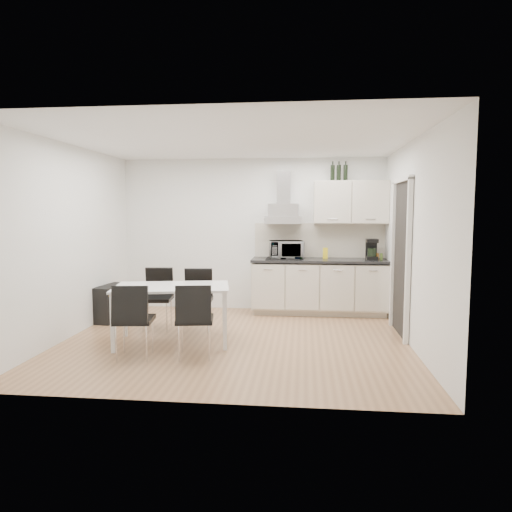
{
  "coord_description": "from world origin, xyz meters",
  "views": [
    {
      "loc": [
        0.89,
        -5.84,
        1.7
      ],
      "look_at": [
        0.25,
        0.28,
        1.1
      ],
      "focal_mm": 32.0,
      "sensor_mm": 36.0,
      "label": 1
    }
  ],
  "objects_px": {
    "chair_far_left": "(157,299)",
    "guitar_amp": "(112,303)",
    "dining_table": "(172,292)",
    "chair_near_left": "(135,321)",
    "floor_speaker": "(184,300)",
    "chair_near_right": "(195,320)",
    "chair_far_right": "(197,301)",
    "kitchenette": "(322,264)"
  },
  "relations": [
    {
      "from": "chair_near_left",
      "to": "chair_near_right",
      "type": "relative_size",
      "value": 1.0
    },
    {
      "from": "chair_far_right",
      "to": "chair_far_left",
      "type": "bearing_deg",
      "value": -9.46
    },
    {
      "from": "chair_far_left",
      "to": "guitar_amp",
      "type": "height_order",
      "value": "chair_far_left"
    },
    {
      "from": "kitchenette",
      "to": "chair_near_left",
      "type": "distance_m",
      "value": 3.43
    },
    {
      "from": "dining_table",
      "to": "chair_near_left",
      "type": "relative_size",
      "value": 1.79
    },
    {
      "from": "chair_far_left",
      "to": "guitar_amp",
      "type": "distance_m",
      "value": 1.0
    },
    {
      "from": "chair_near_right",
      "to": "chair_near_left",
      "type": "bearing_deg",
      "value": 178.32
    },
    {
      "from": "kitchenette",
      "to": "chair_near_left",
      "type": "bearing_deg",
      "value": -131.17
    },
    {
      "from": "chair_far_left",
      "to": "chair_near_left",
      "type": "height_order",
      "value": "same"
    },
    {
      "from": "chair_near_right",
      "to": "kitchenette",
      "type": "bearing_deg",
      "value": 48.47
    },
    {
      "from": "chair_far_right",
      "to": "chair_near_right",
      "type": "relative_size",
      "value": 1.0
    },
    {
      "from": "dining_table",
      "to": "chair_far_right",
      "type": "relative_size",
      "value": 1.79
    },
    {
      "from": "kitchenette",
      "to": "floor_speaker",
      "type": "height_order",
      "value": "kitchenette"
    },
    {
      "from": "chair_far_left",
      "to": "guitar_amp",
      "type": "relative_size",
      "value": 1.26
    },
    {
      "from": "chair_far_left",
      "to": "floor_speaker",
      "type": "distance_m",
      "value": 1.48
    },
    {
      "from": "kitchenette",
      "to": "guitar_amp",
      "type": "height_order",
      "value": "kitchenette"
    },
    {
      "from": "guitar_amp",
      "to": "kitchenette",
      "type": "bearing_deg",
      "value": 22.14
    },
    {
      "from": "chair_near_left",
      "to": "guitar_amp",
      "type": "distance_m",
      "value": 2.02
    },
    {
      "from": "chair_near_left",
      "to": "floor_speaker",
      "type": "bearing_deg",
      "value": 85.52
    },
    {
      "from": "chair_far_right",
      "to": "chair_near_right",
      "type": "xyz_separation_m",
      "value": [
        0.25,
        -1.15,
        0.0
      ]
    },
    {
      "from": "guitar_amp",
      "to": "chair_far_right",
      "type": "bearing_deg",
      "value": -10.45
    },
    {
      "from": "chair_near_right",
      "to": "chair_far_right",
      "type": "bearing_deg",
      "value": 92.72
    },
    {
      "from": "chair_far_left",
      "to": "chair_near_left",
      "type": "relative_size",
      "value": 1.0
    },
    {
      "from": "chair_far_right",
      "to": "guitar_amp",
      "type": "distance_m",
      "value": 1.57
    },
    {
      "from": "floor_speaker",
      "to": "dining_table",
      "type": "bearing_deg",
      "value": -84.65
    },
    {
      "from": "chair_near_left",
      "to": "chair_far_right",
      "type": "bearing_deg",
      "value": 62.66
    },
    {
      "from": "chair_near_right",
      "to": "floor_speaker",
      "type": "bearing_deg",
      "value": 98.23
    },
    {
      "from": "chair_near_right",
      "to": "guitar_amp",
      "type": "xyz_separation_m",
      "value": [
        -1.73,
        1.63,
        -0.16
      ]
    },
    {
      "from": "chair_far_right",
      "to": "chair_near_right",
      "type": "distance_m",
      "value": 1.17
    },
    {
      "from": "chair_far_left",
      "to": "chair_near_left",
      "type": "distance_m",
      "value": 1.29
    },
    {
      "from": "floor_speaker",
      "to": "chair_near_right",
      "type": "bearing_deg",
      "value": -78.08
    },
    {
      "from": "chair_near_left",
      "to": "floor_speaker",
      "type": "distance_m",
      "value": 2.75
    },
    {
      "from": "kitchenette",
      "to": "dining_table",
      "type": "height_order",
      "value": "kitchenette"
    },
    {
      "from": "chair_far_right",
      "to": "guitar_amp",
      "type": "relative_size",
      "value": 1.26
    },
    {
      "from": "chair_far_left",
      "to": "dining_table",
      "type": "bearing_deg",
      "value": 116.75
    },
    {
      "from": "floor_speaker",
      "to": "chair_far_right",
      "type": "bearing_deg",
      "value": -74.05
    },
    {
      "from": "floor_speaker",
      "to": "chair_near_left",
      "type": "bearing_deg",
      "value": -92.65
    },
    {
      "from": "kitchenette",
      "to": "chair_far_right",
      "type": "relative_size",
      "value": 2.86
    },
    {
      "from": "kitchenette",
      "to": "chair_far_right",
      "type": "bearing_deg",
      "value": -143.59
    },
    {
      "from": "dining_table",
      "to": "guitar_amp",
      "type": "height_order",
      "value": "dining_table"
    },
    {
      "from": "chair_near_left",
      "to": "chair_near_right",
      "type": "distance_m",
      "value": 0.7
    },
    {
      "from": "chair_far_right",
      "to": "floor_speaker",
      "type": "bearing_deg",
      "value": -73.74
    }
  ]
}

